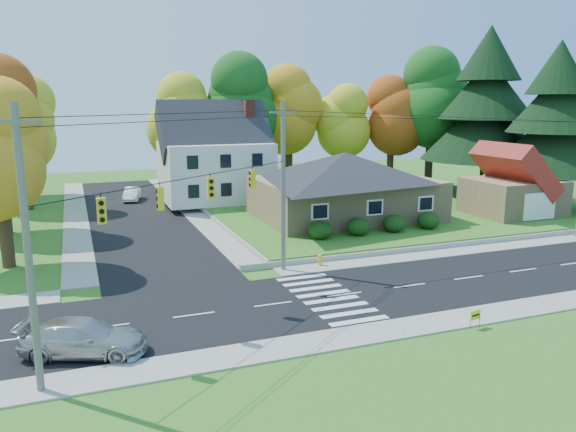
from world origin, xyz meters
name	(u,v)px	position (x,y,z in m)	size (l,w,h in m)	color
ground	(345,295)	(0.00, 0.00, 0.00)	(120.00, 120.00, 0.00)	#3D7923
road_main	(345,295)	(0.00, 0.00, 0.01)	(90.00, 8.00, 0.02)	black
road_cross	(135,214)	(-8.00, 26.00, 0.01)	(8.00, 44.00, 0.02)	black
sidewalk_north	(308,268)	(0.00, 5.00, 0.04)	(90.00, 2.00, 0.08)	#9C9A90
sidewalk_south	(395,329)	(0.00, -5.00, 0.04)	(90.00, 2.00, 0.08)	#9C9A90
lawn	(368,206)	(13.00, 21.00, 0.25)	(30.00, 30.00, 0.50)	#3D7923
ranch_house	(345,184)	(8.00, 16.00, 3.27)	(14.60, 10.60, 5.40)	tan
colonial_house	(215,158)	(0.04, 28.00, 4.58)	(10.40, 8.40, 9.60)	silver
garage	(514,187)	(22.00, 11.99, 2.84)	(7.30, 6.30, 4.60)	tan
hedge_row	(376,225)	(7.50, 9.80, 1.14)	(10.70, 1.70, 1.27)	#163A10
traffic_infrastructure	(332,195)	(-0.15, 1.35, 5.15)	(38.10, 10.66, 10.00)	#666059
tree_lot_0	(181,118)	(-2.00, 34.00, 8.31)	(6.72, 6.72, 12.51)	#3F2A19
tree_lot_1	(239,105)	(4.00, 33.00, 9.61)	(7.84, 7.84, 14.60)	#3F2A19
tree_lot_2	(289,111)	(10.00, 34.00, 8.96)	(7.28, 7.28, 13.56)	#3F2A19
tree_lot_3	(341,122)	(16.00, 33.00, 7.65)	(6.16, 6.16, 11.47)	#3F2A19
tree_lot_4	(392,116)	(22.00, 32.00, 8.31)	(6.72, 6.72, 12.51)	#3F2A19
tree_lot_5	(432,99)	(26.00, 30.00, 10.27)	(8.40, 8.40, 15.64)	#3F2A19
conifer_east_a	(486,107)	(27.00, 22.00, 9.39)	(12.80, 12.80, 16.96)	#3F2A19
conifer_east_b	(555,121)	(28.00, 14.00, 8.28)	(11.20, 11.20, 14.84)	#3F2A19
tree_west_2	(22,126)	(-17.00, 32.00, 7.81)	(6.72, 6.72, 12.51)	#3F2A19
tree_west_3	(5,110)	(-19.00, 40.00, 9.11)	(7.84, 7.84, 14.60)	#3F2A19
silver_sedan	(84,338)	(-12.98, -2.67, 0.74)	(2.03, 4.98, 1.45)	#B5B5B5
white_car	(132,194)	(-7.47, 33.32, 0.68)	(1.41, 4.04, 1.33)	white
fire_hydrant	(320,260)	(0.92, 5.21, 0.37)	(0.44, 0.35, 0.78)	gold
yard_sign	(475,315)	(3.49, -6.06, 0.59)	(0.66, 0.17, 0.83)	black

